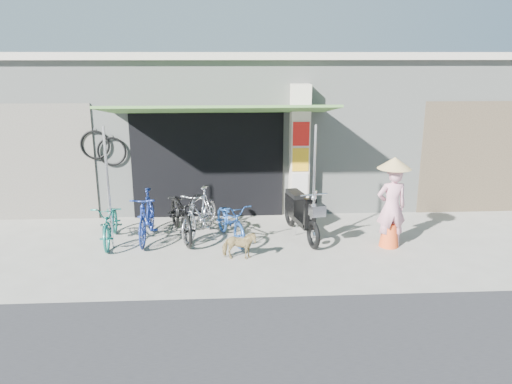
{
  "coord_description": "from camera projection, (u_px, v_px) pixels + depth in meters",
  "views": [
    {
      "loc": [
        -0.73,
        -8.44,
        3.63
      ],
      "look_at": [
        -0.2,
        1.0,
        1.0
      ],
      "focal_mm": 35.0,
      "sensor_mm": 36.0,
      "label": 1
    }
  ],
  "objects": [
    {
      "name": "awning",
      "position": [
        219.0,
        111.0,
        9.97
      ],
      "size": [
        4.6,
        1.88,
        2.72
      ],
      "color": "#436F32",
      "rests_on": "ground"
    },
    {
      "name": "bike_black",
      "position": [
        181.0,
        213.0,
        10.12
      ],
      "size": [
        1.2,
        2.06,
        1.02
      ],
      "primitive_type": "imported",
      "rotation": [
        0.0,
        0.0,
        0.29
      ],
      "color": "black",
      "rests_on": "ground"
    },
    {
      "name": "bike_navy",
      "position": [
        231.0,
        221.0,
        9.96
      ],
      "size": [
        1.03,
        1.65,
        0.82
      ],
      "primitive_type": "imported",
      "rotation": [
        0.0,
        0.0,
        0.34
      ],
      "color": "navy",
      "rests_on": "ground"
    },
    {
      "name": "bike_blue",
      "position": [
        147.0,
        216.0,
        9.95
      ],
      "size": [
        0.5,
        1.67,
        1.0
      ],
      "primitive_type": "imported",
      "rotation": [
        0.0,
        0.0,
        -0.02
      ],
      "color": "navy",
      "rests_on": "ground"
    },
    {
      "name": "neighbour_left",
      "position": [
        35.0,
        163.0,
        11.0
      ],
      "size": [
        2.6,
        0.06,
        2.6
      ],
      "primitive_type": "cube",
      "color": "#6B665B",
      "rests_on": "ground"
    },
    {
      "name": "ground",
      "position": [
        270.0,
        259.0,
        9.13
      ],
      "size": [
        80.0,
        80.0,
        0.0
      ],
      "primitive_type": "plane",
      "color": "gray",
      "rests_on": "ground"
    },
    {
      "name": "bike_teal",
      "position": [
        111.0,
        222.0,
        9.83
      ],
      "size": [
        0.68,
        1.63,
        0.84
      ],
      "primitive_type": "imported",
      "rotation": [
        0.0,
        0.0,
        0.08
      ],
      "color": "#156155",
      "rests_on": "ground"
    },
    {
      "name": "bicycle_shop",
      "position": [
        255.0,
        122.0,
        13.54
      ],
      "size": [
        12.3,
        5.3,
        3.66
      ],
      "color": "gray",
      "rests_on": "ground"
    },
    {
      "name": "neighbour_right",
      "position": [
        476.0,
        158.0,
        11.55
      ],
      "size": [
        2.6,
        0.06,
        2.6
      ],
      "primitive_type": "cube",
      "color": "brown",
      "rests_on": "ground"
    },
    {
      "name": "street_dog",
      "position": [
        239.0,
        245.0,
        9.05
      ],
      "size": [
        0.65,
        0.33,
        0.53
      ],
      "primitive_type": "imported",
      "rotation": [
        0.0,
        0.0,
        1.5
      ],
      "color": "#9B8652",
      "rests_on": "ground"
    },
    {
      "name": "moped",
      "position": [
        300.0,
        213.0,
        10.17
      ],
      "size": [
        0.68,
        1.9,
        1.09
      ],
      "rotation": [
        0.0,
        0.0,
        0.21
      ],
      "color": "black",
      "rests_on": "ground"
    },
    {
      "name": "nun",
      "position": [
        392.0,
        203.0,
        9.51
      ],
      "size": [
        0.64,
        0.64,
        1.77
      ],
      "rotation": [
        0.0,
        0.0,
        3.19
      ],
      "color": "#D08C9D",
      "rests_on": "ground"
    },
    {
      "name": "shop_pillar",
      "position": [
        299.0,
        153.0,
        11.13
      ],
      "size": [
        0.42,
        0.44,
        3.0
      ],
      "color": "beige",
      "rests_on": "ground"
    },
    {
      "name": "bike_silver",
      "position": [
        200.0,
        213.0,
        10.15
      ],
      "size": [
        1.04,
        1.73,
        1.01
      ],
      "primitive_type": "imported",
      "rotation": [
        0.0,
        0.0,
        -0.37
      ],
      "color": "silver",
      "rests_on": "ground"
    }
  ]
}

